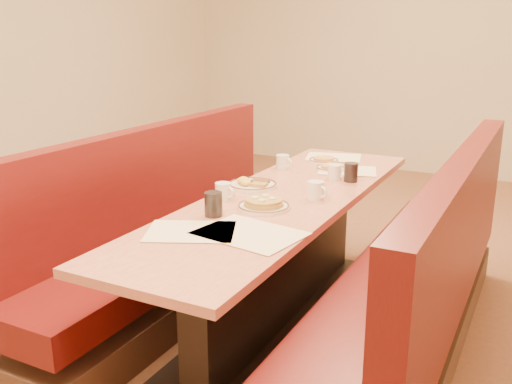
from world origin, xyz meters
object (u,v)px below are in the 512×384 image
at_px(coffee_mug_a, 316,190).
at_px(coffee_mug_c, 335,172).
at_px(pancake_plate, 264,205).
at_px(eggs_plate, 252,184).
at_px(coffee_mug_b, 224,191).
at_px(soda_tumbler_near, 213,204).
at_px(booth_right, 417,292).
at_px(soda_tumbler_mid, 351,172).
at_px(booth_left, 172,242).
at_px(coffee_mug_d, 283,162).
at_px(diner_table, 281,262).

height_order(coffee_mug_a, coffee_mug_c, coffee_mug_a).
distance_m(pancake_plate, eggs_plate, 0.41).
relative_size(coffee_mug_b, soda_tumbler_near, 1.00).
relative_size(pancake_plate, coffee_mug_a, 2.15).
bearing_deg(booth_right, soda_tumbler_mid, 137.73).
bearing_deg(booth_right, booth_left, 180.00).
height_order(booth_right, soda_tumbler_near, booth_right).
bearing_deg(coffee_mug_d, eggs_plate, -72.61).
relative_size(diner_table, coffee_mug_c, 21.65).
distance_m(diner_table, soda_tumbler_near, 0.64).
xyz_separation_m(booth_right, coffee_mug_a, (-0.56, 0.03, 0.44)).
bearing_deg(booth_left, soda_tumbler_mid, 26.07).
distance_m(coffee_mug_b, soda_tumbler_mid, 0.81).
height_order(booth_right, coffee_mug_b, booth_right).
height_order(pancake_plate, soda_tumbler_mid, soda_tumbler_mid).
relative_size(coffee_mug_b, coffee_mug_c, 1.02).
bearing_deg(soda_tumbler_mid, soda_tumbler_near, -111.99).
bearing_deg(coffee_mug_b, eggs_plate, 99.24).
relative_size(booth_left, coffee_mug_d, 21.61).
xyz_separation_m(booth_left, pancake_plate, (0.74, -0.24, 0.41)).
bearing_deg(coffee_mug_d, booth_left, -115.56).
relative_size(diner_table, coffee_mug_d, 21.61).
distance_m(diner_table, booth_left, 0.73).
xyz_separation_m(diner_table, soda_tumbler_mid, (0.22, 0.47, 0.43)).
bearing_deg(coffee_mug_a, booth_left, -155.24).
bearing_deg(booth_left, booth_right, 0.00).
relative_size(diner_table, soda_tumbler_near, 21.39).
bearing_deg(coffee_mug_d, soda_tumbler_mid, 1.15).
xyz_separation_m(booth_left, booth_right, (1.46, 0.00, 0.00)).
xyz_separation_m(booth_right, coffee_mug_c, (-0.61, 0.47, 0.43)).
xyz_separation_m(diner_table, coffee_mug_c, (0.12, 0.47, 0.42)).
bearing_deg(soda_tumbler_near, booth_left, 142.45).
bearing_deg(soda_tumbler_mid, booth_right, -42.27).
xyz_separation_m(diner_table, booth_right, (0.73, 0.00, -0.01)).
xyz_separation_m(booth_left, coffee_mug_b, (0.49, -0.19, 0.43)).
bearing_deg(coffee_mug_b, soda_tumbler_near, -57.83).
relative_size(booth_left, booth_right, 1.00).
xyz_separation_m(diner_table, coffee_mug_b, (-0.24, -0.19, 0.42)).
bearing_deg(diner_table, booth_left, 180.00).
relative_size(booth_left, soda_tumbler_near, 21.39).
distance_m(booth_right, coffee_mug_d, 1.23).
bearing_deg(soda_tumbler_mid, booth_left, -153.93).
distance_m(diner_table, coffee_mug_d, 0.76).
relative_size(booth_left, coffee_mug_a, 20.63).
bearing_deg(coffee_mug_a, coffee_mug_c, 119.56).
height_order(diner_table, coffee_mug_b, coffee_mug_b).
relative_size(booth_right, coffee_mug_a, 20.63).
bearing_deg(diner_table, coffee_mug_a, 10.86).
bearing_deg(eggs_plate, pancake_plate, -53.88).
xyz_separation_m(coffee_mug_d, soda_tumbler_mid, (0.48, -0.11, 0.01)).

